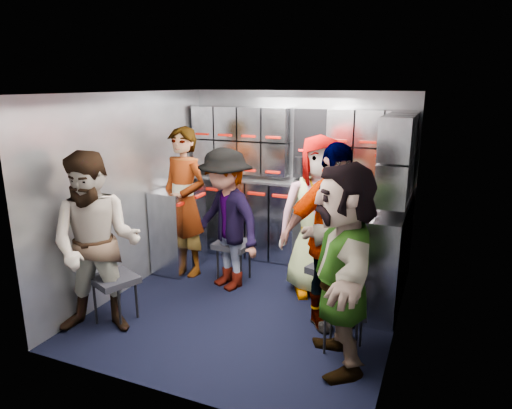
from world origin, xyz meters
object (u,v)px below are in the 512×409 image
at_px(attendant_arc_d, 331,237).
at_px(attendant_arc_e, 342,267).
at_px(jump_seat_mid_left, 234,246).
at_px(jump_seat_near_right, 344,311).
at_px(attendant_standing, 184,202).
at_px(attendant_arc_a, 97,245).
at_px(jump_seat_mid_right, 334,272).
at_px(jump_seat_center, 321,254).
at_px(jump_seat_near_left, 114,282).
at_px(attendant_arc_c, 318,216).
at_px(attendant_arc_b, 226,220).

bearing_deg(attendant_arc_d, attendant_arc_e, -112.29).
distance_m(jump_seat_mid_left, attendant_arc_e, 1.88).
relative_size(jump_seat_near_right, attendant_standing, 0.24).
bearing_deg(jump_seat_near_right, attendant_arc_e, -90.00).
bearing_deg(attendant_arc_a, jump_seat_mid_left, 43.72).
relative_size(jump_seat_mid_right, attendant_arc_e, 0.32).
relative_size(jump_seat_center, jump_seat_near_right, 0.99).
relative_size(jump_seat_center, attendant_arc_d, 0.24).
bearing_deg(jump_seat_mid_right, jump_seat_near_left, -153.54).
bearing_deg(attendant_arc_e, jump_seat_center, 176.70).
bearing_deg(attendant_arc_c, jump_seat_mid_left, 160.86).
distance_m(jump_seat_near_left, jump_seat_mid_right, 2.07).
relative_size(jump_seat_near_right, attendant_arc_a, 0.25).
xyz_separation_m(jump_seat_mid_left, jump_seat_center, (0.94, 0.26, -0.04)).
height_order(jump_seat_near_left, attendant_standing, attendant_standing).
bearing_deg(attendant_arc_c, jump_seat_near_right, -86.77).
bearing_deg(attendant_arc_c, jump_seat_near_left, -163.11).
relative_size(jump_seat_near_left, jump_seat_mid_left, 1.08).
xyz_separation_m(jump_seat_mid_left, jump_seat_mid_right, (1.23, -0.35, 0.04)).
bearing_deg(attendant_arc_e, attendant_arc_d, 177.41).
bearing_deg(jump_seat_near_right, jump_seat_mid_left, 147.44).
height_order(jump_seat_near_right, attendant_standing, attendant_standing).
bearing_deg(jump_seat_mid_right, attendant_arc_c, 124.05).
distance_m(attendant_arc_b, attendant_arc_d, 1.28).
relative_size(jump_seat_mid_left, attendant_arc_e, 0.28).
relative_size(attendant_arc_a, attendant_arc_c, 0.97).
relative_size(attendant_arc_a, attendant_arc_e, 1.00).
relative_size(attendant_standing, attendant_arc_a, 1.05).
bearing_deg(jump_seat_mid_right, jump_seat_mid_left, 164.20).
bearing_deg(jump_seat_near_left, attendant_arc_a, -90.00).
bearing_deg(jump_seat_near_left, jump_seat_center, 44.31).
bearing_deg(jump_seat_mid_left, jump_seat_mid_right, -15.80).
bearing_deg(attendant_arc_b, jump_seat_near_left, -93.91).
distance_m(jump_seat_near_left, attendant_arc_c, 2.11).
height_order(attendant_arc_a, attendant_arc_c, attendant_arc_c).
distance_m(jump_seat_near_left, jump_seat_mid_left, 1.41).
xyz_separation_m(jump_seat_center, jump_seat_mid_right, (0.29, -0.61, 0.08)).
distance_m(jump_seat_mid_left, attendant_arc_c, 1.04).
height_order(jump_seat_mid_right, attendant_arc_e, attendant_arc_e).
bearing_deg(jump_seat_mid_left, attendant_arc_e, -37.31).
xyz_separation_m(jump_seat_near_left, attendant_arc_e, (2.08, 0.16, 0.42)).
xyz_separation_m(jump_seat_center, attendant_arc_b, (-0.94, -0.44, 0.41)).
xyz_separation_m(jump_seat_mid_left, attendant_arc_d, (1.23, -0.53, 0.45)).
relative_size(attendant_arc_d, attendant_arc_e, 1.04).
relative_size(attendant_arc_a, attendant_arc_b, 1.07).
bearing_deg(attendant_standing, jump_seat_mid_right, 1.82).
bearing_deg(jump_seat_mid_left, jump_seat_center, 15.28).
xyz_separation_m(jump_seat_near_right, attendant_arc_d, (-0.23, 0.40, 0.49)).
relative_size(jump_seat_center, attendant_arc_c, 0.24).
bearing_deg(attendant_arc_d, attendant_arc_a, 162.82).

